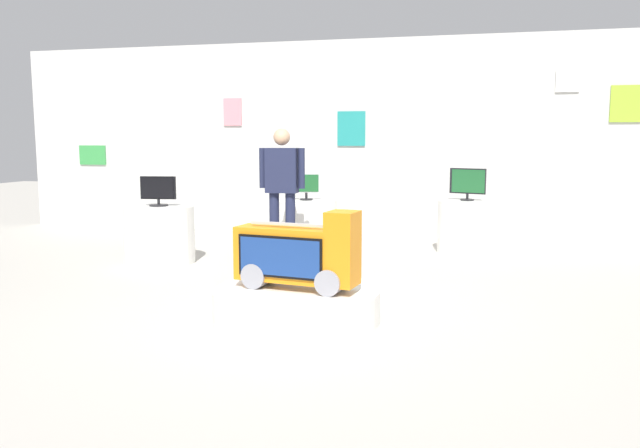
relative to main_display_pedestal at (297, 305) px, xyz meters
name	(u,v)px	position (x,y,z in m)	size (l,w,h in m)	color
ground_plane	(294,315)	(-0.08, 0.18, -0.14)	(30.00, 30.00, 0.00)	#B2ADA3
back_wall_display	(379,139)	(-0.08, 4.98, 1.43)	(12.69, 0.13, 3.14)	silver
main_display_pedestal	(297,305)	(0.00, 0.00, 0.00)	(1.45, 1.45, 0.29)	white
novelty_firetruck_tv	(298,257)	(0.02, -0.01, 0.43)	(1.11, 0.47, 0.69)	gray
display_pedestal_left_rear	(306,226)	(-0.83, 3.33, 0.22)	(0.85, 0.85, 0.73)	white
tv_on_left_rear	(306,185)	(-0.83, 3.32, 0.79)	(0.39, 0.18, 0.37)	black
display_pedestal_center_rear	(160,234)	(-2.44, 2.11, 0.22)	(0.88, 0.88, 0.73)	white
tv_on_center_rear	(158,191)	(-2.44, 2.11, 0.78)	(0.46, 0.23, 0.38)	black
display_pedestal_right_rear	(466,227)	(1.35, 3.82, 0.22)	(0.79, 0.79, 0.73)	white
tv_on_right_rear	(468,183)	(1.35, 3.81, 0.83)	(0.49, 0.19, 0.44)	black
shopper_browsing_near_truck	(282,187)	(-0.80, 2.13, 0.86)	(0.56, 0.23, 1.70)	#1E233F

